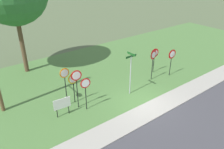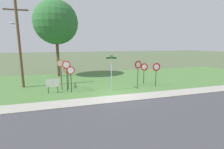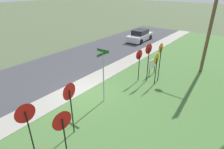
{
  "view_description": "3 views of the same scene",
  "coord_description": "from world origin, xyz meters",
  "px_view_note": "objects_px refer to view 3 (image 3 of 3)",
  "views": [
    {
      "loc": [
        -9.53,
        -8.81,
        8.79
      ],
      "look_at": [
        -1.07,
        2.26,
        1.7
      ],
      "focal_mm": 35.82,
      "sensor_mm": 36.0,
      "label": 1
    },
    {
      "loc": [
        -4.04,
        -12.45,
        4.22
      ],
      "look_at": [
        0.51,
        2.89,
        1.25
      ],
      "focal_mm": 26.45,
      "sensor_mm": 36.0,
      "label": 2
    },
    {
      "loc": [
        7.21,
        7.72,
        6.26
      ],
      "look_at": [
        -0.4,
        1.85,
        1.67
      ],
      "focal_mm": 29.75,
      "sensor_mm": 36.0,
      "label": 3
    }
  ],
  "objects_px": {
    "yield_sign_near_right": "(70,97)",
    "utility_pole": "(211,14)",
    "stop_sign_far_left": "(148,55)",
    "notice_board": "(153,64)",
    "street_name_post": "(103,72)",
    "stop_sign_near_left": "(156,62)",
    "stop_sign_near_right": "(139,59)",
    "stop_sign_far_center": "(160,55)",
    "yield_sign_far_left": "(62,125)",
    "yield_sign_near_left": "(26,118)",
    "parked_hatchback_near": "(140,36)"
  },
  "relations": [
    {
      "from": "stop_sign_far_left",
      "to": "yield_sign_near_right",
      "type": "relative_size",
      "value": 1.06
    },
    {
      "from": "yield_sign_near_left",
      "to": "parked_hatchback_near",
      "type": "height_order",
      "value": "yield_sign_near_left"
    },
    {
      "from": "yield_sign_near_left",
      "to": "utility_pole",
      "type": "relative_size",
      "value": 0.29
    },
    {
      "from": "stop_sign_near_right",
      "to": "parked_hatchback_near",
      "type": "height_order",
      "value": "stop_sign_near_right"
    },
    {
      "from": "utility_pole",
      "to": "notice_board",
      "type": "height_order",
      "value": "utility_pole"
    },
    {
      "from": "stop_sign_far_center",
      "to": "yield_sign_near_left",
      "type": "relative_size",
      "value": 1.19
    },
    {
      "from": "stop_sign_near_left",
      "to": "stop_sign_near_right",
      "type": "xyz_separation_m",
      "value": [
        0.22,
        -1.19,
        0.03
      ]
    },
    {
      "from": "stop_sign_near_left",
      "to": "stop_sign_far_left",
      "type": "distance_m",
      "value": 0.77
    },
    {
      "from": "stop_sign_far_left",
      "to": "yield_sign_near_right",
      "type": "height_order",
      "value": "stop_sign_far_left"
    },
    {
      "from": "parked_hatchback_near",
      "to": "yield_sign_near_left",
      "type": "bearing_deg",
      "value": 14.36
    },
    {
      "from": "stop_sign_near_right",
      "to": "stop_sign_far_left",
      "type": "xyz_separation_m",
      "value": [
        -0.32,
        0.52,
        0.33
      ]
    },
    {
      "from": "notice_board",
      "to": "street_name_post",
      "type": "bearing_deg",
      "value": -2.24
    },
    {
      "from": "yield_sign_far_left",
      "to": "notice_board",
      "type": "relative_size",
      "value": 1.76
    },
    {
      "from": "stop_sign_near_right",
      "to": "utility_pole",
      "type": "bearing_deg",
      "value": 152.11
    },
    {
      "from": "stop_sign_far_left",
      "to": "yield_sign_near_right",
      "type": "distance_m",
      "value": 6.78
    },
    {
      "from": "stop_sign_far_center",
      "to": "street_name_post",
      "type": "relative_size",
      "value": 0.87
    },
    {
      "from": "yield_sign_near_right",
      "to": "street_name_post",
      "type": "height_order",
      "value": "street_name_post"
    },
    {
      "from": "yield_sign_near_right",
      "to": "utility_pole",
      "type": "relative_size",
      "value": 0.31
    },
    {
      "from": "yield_sign_near_left",
      "to": "notice_board",
      "type": "bearing_deg",
      "value": -177.12
    },
    {
      "from": "stop_sign_far_center",
      "to": "yield_sign_far_left",
      "type": "distance_m",
      "value": 8.38
    },
    {
      "from": "stop_sign_far_left",
      "to": "notice_board",
      "type": "bearing_deg",
      "value": -162.79
    },
    {
      "from": "stop_sign_near_right",
      "to": "yield_sign_near_left",
      "type": "xyz_separation_m",
      "value": [
        8.23,
        -0.11,
        0.09
      ]
    },
    {
      "from": "stop_sign_far_left",
      "to": "utility_pole",
      "type": "bearing_deg",
      "value": 157.09
    },
    {
      "from": "stop_sign_far_center",
      "to": "street_name_post",
      "type": "height_order",
      "value": "street_name_post"
    },
    {
      "from": "stop_sign_near_right",
      "to": "stop_sign_far_center",
      "type": "bearing_deg",
      "value": 131.53
    },
    {
      "from": "stop_sign_far_center",
      "to": "utility_pole",
      "type": "xyz_separation_m",
      "value": [
        -3.62,
        1.91,
        2.45
      ]
    },
    {
      "from": "stop_sign_far_left",
      "to": "parked_hatchback_near",
      "type": "bearing_deg",
      "value": -138.62
    },
    {
      "from": "stop_sign_near_left",
      "to": "stop_sign_near_right",
      "type": "relative_size",
      "value": 0.98
    },
    {
      "from": "stop_sign_far_center",
      "to": "street_name_post",
      "type": "distance_m",
      "value": 4.58
    },
    {
      "from": "yield_sign_far_left",
      "to": "utility_pole",
      "type": "xyz_separation_m",
      "value": [
        -12.0,
        1.9,
        2.82
      ]
    },
    {
      "from": "utility_pole",
      "to": "stop_sign_far_left",
      "type": "bearing_deg",
      "value": -31.91
    },
    {
      "from": "stop_sign_far_left",
      "to": "utility_pole",
      "type": "xyz_separation_m",
      "value": [
        -4.11,
        2.56,
        2.45
      ]
    },
    {
      "from": "stop_sign_near_right",
      "to": "utility_pole",
      "type": "distance_m",
      "value": 6.07
    },
    {
      "from": "stop_sign_near_right",
      "to": "yield_sign_far_left",
      "type": "distance_m",
      "value": 7.66
    },
    {
      "from": "stop_sign_far_left",
      "to": "yield_sign_near_left",
      "type": "xyz_separation_m",
      "value": [
        8.56,
        -0.63,
        -0.25
      ]
    },
    {
      "from": "stop_sign_near_left",
      "to": "yield_sign_near_left",
      "type": "distance_m",
      "value": 8.55
    },
    {
      "from": "stop_sign_near_left",
      "to": "stop_sign_far_center",
      "type": "distance_m",
      "value": 0.69
    },
    {
      "from": "stop_sign_near_left",
      "to": "utility_pole",
      "type": "height_order",
      "value": "utility_pole"
    },
    {
      "from": "stop_sign_near_right",
      "to": "stop_sign_far_left",
      "type": "bearing_deg",
      "value": 128.88
    },
    {
      "from": "stop_sign_near_left",
      "to": "yield_sign_near_right",
      "type": "xyz_separation_m",
      "value": [
        6.67,
        -0.87,
        0.3
      ]
    },
    {
      "from": "street_name_post",
      "to": "utility_pole",
      "type": "height_order",
      "value": "utility_pole"
    },
    {
      "from": "stop_sign_far_left",
      "to": "stop_sign_near_right",
      "type": "bearing_deg",
      "value": -49.0
    },
    {
      "from": "parked_hatchback_near",
      "to": "stop_sign_near_right",
      "type": "bearing_deg",
      "value": 27.09
    },
    {
      "from": "yield_sign_far_left",
      "to": "notice_board",
      "type": "height_order",
      "value": "yield_sign_far_left"
    },
    {
      "from": "notice_board",
      "to": "stop_sign_near_right",
      "type": "bearing_deg",
      "value": -8.36
    },
    {
      "from": "yield_sign_near_left",
      "to": "stop_sign_far_left",
      "type": "bearing_deg",
      "value": -178.66
    },
    {
      "from": "yield_sign_near_right",
      "to": "parked_hatchback_near",
      "type": "bearing_deg",
      "value": -168.03
    },
    {
      "from": "stop_sign_far_left",
      "to": "yield_sign_far_left",
      "type": "height_order",
      "value": "stop_sign_far_left"
    },
    {
      "from": "yield_sign_near_left",
      "to": "yield_sign_near_right",
      "type": "relative_size",
      "value": 0.91
    },
    {
      "from": "yield_sign_far_left",
      "to": "yield_sign_near_right",
      "type": "bearing_deg",
      "value": -134.66
    }
  ]
}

